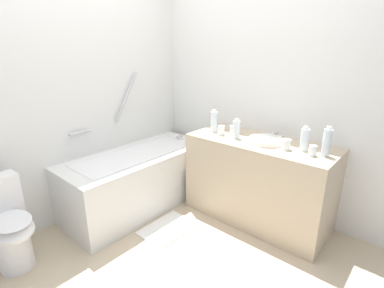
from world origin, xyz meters
name	(u,v)px	position (x,y,z in m)	size (l,w,h in m)	color
ground_plane	(158,263)	(0.00, 0.00, 0.00)	(3.80, 3.80, 0.00)	#C1AD8E
wall_back_tiled	(64,89)	(0.00, 1.21, 1.28)	(3.20, 0.10, 2.56)	silver
wall_right_mirror	(258,86)	(1.45, 0.00, 1.28)	(0.10, 2.73, 2.56)	silver
bathtub	(140,177)	(0.51, 0.82, 0.32)	(1.62, 0.68, 1.40)	silver
toilet	(7,226)	(-0.75, 0.85, 0.35)	(0.35, 0.51, 0.73)	white
vanity_counter	(258,181)	(1.10, -0.26, 0.41)	(0.59, 1.37, 0.82)	tan
sink_basin	(266,141)	(1.08, -0.32, 0.84)	(0.32, 0.32, 0.04)	white
sink_faucet	(276,135)	(1.28, -0.32, 0.85)	(0.11, 0.15, 0.08)	silver
water_bottle_0	(236,129)	(1.02, -0.04, 0.91)	(0.07, 0.07, 0.19)	silver
water_bottle_1	(304,140)	(1.09, -0.66, 0.92)	(0.07, 0.07, 0.21)	silver
water_bottle_2	(214,121)	(1.07, 0.27, 0.93)	(0.07, 0.07, 0.23)	silver
water_bottle_3	(327,142)	(1.08, -0.84, 0.94)	(0.07, 0.07, 0.24)	silver
drinking_glass_0	(313,151)	(1.01, -0.76, 0.86)	(0.06, 0.06, 0.09)	white
drinking_glass_1	(233,130)	(1.09, 0.04, 0.87)	(0.07, 0.07, 0.10)	white
drinking_glass_2	(286,145)	(1.02, -0.54, 0.87)	(0.08, 0.08, 0.09)	white
drinking_glass_3	(221,130)	(1.01, 0.13, 0.87)	(0.07, 0.07, 0.09)	white
bath_mat	(168,228)	(0.37, 0.27, 0.01)	(0.51, 0.35, 0.01)	white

